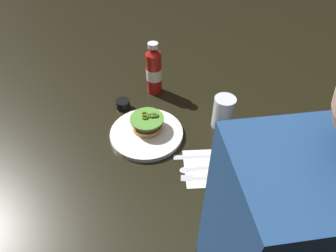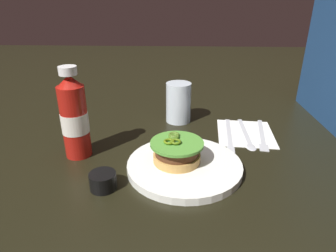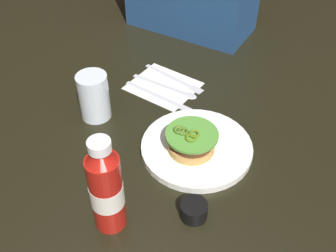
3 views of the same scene
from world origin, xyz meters
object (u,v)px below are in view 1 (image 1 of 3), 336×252
water_glass (223,112)px  butter_knife (202,156)px  burger_sandwich (147,123)px  ketchup_bottle (154,71)px  diner_person (328,222)px  condiment_cup (123,104)px  napkin (212,167)px  spoon_utensil (202,168)px  fork_utensil (208,178)px  dinner_plate (147,133)px

water_glass → butter_knife: (0.10, 0.14, -0.05)m
burger_sandwich → butter_knife: burger_sandwich is taller
water_glass → butter_knife: size_ratio=0.57×
ketchup_bottle → diner_person: diner_person is taller
condiment_cup → napkin: size_ratio=0.31×
burger_sandwich → water_glass: (-0.26, 0.00, 0.02)m
water_glass → spoon_utensil: (0.11, 0.18, -0.05)m
ketchup_bottle → condiment_cup: ketchup_bottle is taller
water_glass → napkin: water_glass is taller
ketchup_bottle → fork_utensil: 0.48m
dinner_plate → spoon_utensil: bearing=133.0°
burger_sandwich → napkin: size_ratio=0.67×
burger_sandwich → ketchup_bottle: 0.24m
butter_knife → diner_person: (-0.11, 0.37, 0.24)m
water_glass → condiment_cup: bearing=-22.7°
ketchup_bottle → spoon_utensil: 0.43m
fork_utensil → napkin: bearing=-119.2°
ketchup_bottle → water_glass: bearing=132.5°
ketchup_bottle → spoon_utensil: ketchup_bottle is taller
spoon_utensil → fork_utensil: (-0.01, 0.04, -0.00)m
burger_sandwich → ketchup_bottle: (-0.05, -0.23, 0.05)m
butter_knife → spoon_utensil: 0.05m
fork_utensil → burger_sandwich: bearing=-55.1°
condiment_cup → napkin: (-0.26, 0.32, -0.02)m
water_glass → fork_utensil: water_glass is taller
napkin → butter_knife: size_ratio=0.83×
dinner_plate → condiment_cup: size_ratio=4.71×
ketchup_bottle → diner_person: 0.79m
ketchup_bottle → butter_knife: (-0.11, 0.37, -0.09)m
condiment_cup → diner_person: 0.77m
water_glass → napkin: size_ratio=0.69×
fork_utensil → diner_person: size_ratio=0.34×
dinner_plate → ketchup_bottle: ketchup_bottle is taller
butter_knife → fork_utensil: size_ratio=1.05×
condiment_cup → spoon_utensil: 0.40m
condiment_cup → butter_knife: 0.37m
water_glass → butter_knife: 0.18m
butter_knife → spoon_utensil: bearing=80.7°
burger_sandwich → fork_utensil: burger_sandwich is taller
diner_person → spoon_utensil: bearing=-69.8°
ketchup_bottle → napkin: bearing=107.6°
spoon_utensil → water_glass: bearing=-121.0°
condiment_cup → spoon_utensil: size_ratio=0.27×
ketchup_bottle → napkin: (-0.13, 0.41, -0.09)m
dinner_plate → condiment_cup: bearing=-64.6°
burger_sandwich → napkin: (-0.18, 0.18, -0.04)m
condiment_cup → fork_utensil: bearing=123.0°
butter_knife → spoon_utensil: size_ratio=1.05×
water_glass → diner_person: 0.54m
burger_sandwich → butter_knife: (-0.16, 0.14, -0.04)m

